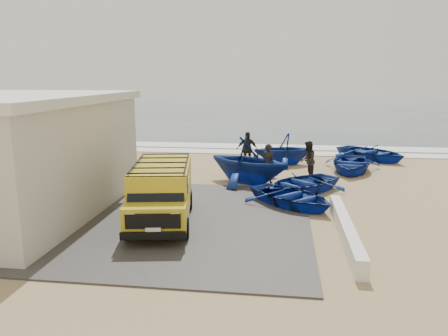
{
  "coord_description": "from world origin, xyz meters",
  "views": [
    {
      "loc": [
        2.97,
        -16.17,
        4.92
      ],
      "look_at": [
        0.63,
        1.31,
        1.2
      ],
      "focal_mm": 35.0,
      "sensor_mm": 36.0,
      "label": 1
    }
  ],
  "objects": [
    {
      "name": "fisherman_front",
      "position": [
        2.38,
        3.95,
        0.92
      ],
      "size": [
        0.81,
        0.75,
        1.85
      ],
      "primitive_type": "imported",
      "rotation": [
        0.0,
        0.0,
        2.53
      ],
      "color": "black",
      "rests_on": "ground"
    },
    {
      "name": "boat_near_left",
      "position": [
        3.41,
        0.21,
        0.39
      ],
      "size": [
        4.54,
        4.52,
        0.77
      ],
      "primitive_type": "imported",
      "rotation": [
        0.0,
        0.0,
        0.8
      ],
      "color": "navy",
      "rests_on": "ground"
    },
    {
      "name": "surf_line",
      "position": [
        0.0,
        12.0,
        0.03
      ],
      "size": [
        180.0,
        1.6,
        0.06
      ],
      "primitive_type": "cube",
      "color": "white",
      "rests_on": "ground"
    },
    {
      "name": "parapet",
      "position": [
        5.0,
        -3.0,
        0.28
      ],
      "size": [
        0.35,
        6.0,
        0.55
      ],
      "primitive_type": "cube",
      "color": "silver",
      "rests_on": "ground"
    },
    {
      "name": "fisherman_middle",
      "position": [
        4.24,
        4.87,
        0.94
      ],
      "size": [
        0.91,
        1.05,
        1.87
      ],
      "primitive_type": "imported",
      "rotation": [
        0.0,
        0.0,
        -1.81
      ],
      "color": "black",
      "rests_on": "ground"
    },
    {
      "name": "ground",
      "position": [
        0.0,
        0.0,
        0.0
      ],
      "size": [
        160.0,
        160.0,
        0.0
      ],
      "primitive_type": "plane",
      "color": "tan"
    },
    {
      "name": "boat_far_left",
      "position": [
        3.1,
        8.31,
        0.9
      ],
      "size": [
        4.06,
        3.74,
        1.79
      ],
      "primitive_type": "imported",
      "rotation": [
        0.0,
        0.0,
        -1.3
      ],
      "color": "navy",
      "rests_on": "ground"
    },
    {
      "name": "slab",
      "position": [
        -2.0,
        -2.0,
        0.03
      ],
      "size": [
        12.0,
        10.0,
        0.05
      ],
      "primitive_type": "cube",
      "color": "#413E3B",
      "rests_on": "ground"
    },
    {
      "name": "surf_wash",
      "position": [
        0.0,
        14.5,
        0.02
      ],
      "size": [
        180.0,
        2.2,
        0.04
      ],
      "primitive_type": "cube",
      "color": "white",
      "rests_on": "ground"
    },
    {
      "name": "ocean",
      "position": [
        0.0,
        56.0,
        0.0
      ],
      "size": [
        180.0,
        88.0,
        0.01
      ],
      "primitive_type": "cube",
      "color": "#385166",
      "rests_on": "ground"
    },
    {
      "name": "boat_near_right",
      "position": [
        3.84,
        2.32,
        0.4
      ],
      "size": [
        4.65,
        4.68,
        0.8
      ],
      "primitive_type": "imported",
      "rotation": [
        0.0,
        0.0,
        -0.77
      ],
      "color": "navy",
      "rests_on": "ground"
    },
    {
      "name": "boat_far_right",
      "position": [
        8.29,
        10.44,
        0.45
      ],
      "size": [
        5.23,
        5.26,
        0.9
      ],
      "primitive_type": "imported",
      "rotation": [
        0.0,
        0.0,
        0.77
      ],
      "color": "navy",
      "rests_on": "ground"
    },
    {
      "name": "fisherman_back",
      "position": [
        1.1,
        7.38,
        0.98
      ],
      "size": [
        1.2,
        0.61,
        1.96
      ],
      "primitive_type": "imported",
      "rotation": [
        0.0,
        0.0,
        0.11
      ],
      "color": "black",
      "rests_on": "ground"
    },
    {
      "name": "van",
      "position": [
        -1.03,
        -2.25,
        1.11
      ],
      "size": [
        2.67,
        5.06,
        2.06
      ],
      "rotation": [
        0.0,
        0.0,
        0.17
      ],
      "color": "gold",
      "rests_on": "ground"
    },
    {
      "name": "boat_mid_left",
      "position": [
        1.45,
        3.73,
        1.09
      ],
      "size": [
        5.33,
        5.1,
        2.18
      ],
      "primitive_type": "imported",
      "rotation": [
        0.0,
        0.0,
        1.07
      ],
      "color": "navy",
      "rests_on": "ground"
    },
    {
      "name": "boat_mid_right",
      "position": [
        6.59,
        6.94,
        0.43
      ],
      "size": [
        3.73,
        4.64,
        0.85
      ],
      "primitive_type": "imported",
      "rotation": [
        0.0,
        0.0,
        -0.21
      ],
      "color": "navy",
      "rests_on": "ground"
    }
  ]
}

